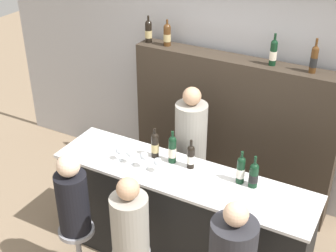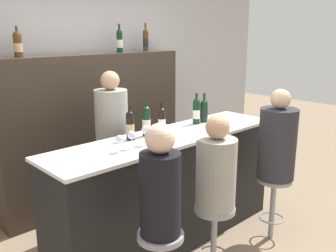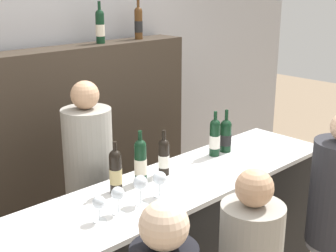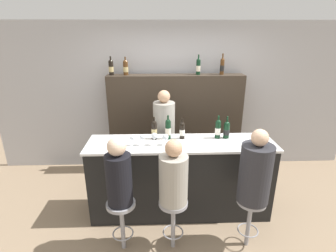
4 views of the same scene
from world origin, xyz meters
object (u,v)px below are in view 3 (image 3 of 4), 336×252
object	(u,v)px
wine_glass_2	(140,183)
wine_bottle_backbar_3	(138,23)
wine_glass_1	(118,194)
wine_bottle_counter_0	(116,171)
wine_bottle_counter_3	(215,137)
bartender	(91,206)
wine_glass_3	(160,179)
guest_seated_middle	(251,250)
wine_bottle_backbar_2	(100,26)
wine_bottle_counter_4	(226,135)
wine_bottle_counter_2	(164,156)
wine_glass_0	(99,204)
wine_bottle_counter_1	(141,161)

from	to	relation	value
wine_glass_2	wine_bottle_backbar_3	bearing A→B (deg)	49.74
wine_glass_1	wine_glass_2	size ratio (longest dim) A/B	0.90
wine_bottle_counter_0	wine_bottle_counter_3	world-z (taller)	wine_bottle_counter_3
wine_bottle_counter_3	bartender	bearing A→B (deg)	145.85
wine_glass_3	guest_seated_middle	distance (m)	0.63
wine_bottle_backbar_2	bartender	size ratio (longest dim) A/B	0.20
wine_bottle_backbar_3	bartender	distance (m)	1.62
wine_bottle_counter_0	bartender	distance (m)	0.67
wine_bottle_counter_4	wine_bottle_counter_2	bearing A→B (deg)	180.00
wine_bottle_counter_0	wine_glass_2	xyz separation A→B (m)	(0.00, -0.21, -0.01)
wine_glass_3	wine_bottle_backbar_3	bearing A→B (deg)	53.51
wine_glass_0	wine_glass_1	bearing A→B (deg)	-0.00
bartender	wine_bottle_counter_4	bearing A→B (deg)	-30.19
wine_bottle_counter_3	wine_glass_1	xyz separation A→B (m)	(-1.00, -0.21, -0.02)
wine_bottle_counter_0	wine_bottle_counter_2	size ratio (longest dim) A/B	1.06
wine_bottle_counter_1	wine_bottle_counter_4	xyz separation A→B (m)	(0.79, -0.00, -0.02)
wine_bottle_backbar_2	bartender	xyz separation A→B (m)	(-0.58, -0.62, -1.13)
wine_glass_3	wine_bottle_counter_3	bearing A→B (deg)	16.53
wine_bottle_counter_1	bartender	world-z (taller)	bartender
wine_bottle_counter_2	wine_bottle_backbar_2	xyz separation A→B (m)	(0.35, 1.10, 0.70)
wine_bottle_counter_4	bartender	xyz separation A→B (m)	(-0.83, 0.48, -0.43)
wine_bottle_backbar_3	guest_seated_middle	bearing A→B (deg)	-115.35
wine_bottle_counter_1	wine_glass_2	world-z (taller)	wine_bottle_counter_1
wine_bottle_backbar_3	wine_glass_1	xyz separation A→B (m)	(-1.26, -1.31, -0.71)
wine_bottle_counter_4	wine_bottle_backbar_3	xyz separation A→B (m)	(0.14, 1.10, 0.70)
wine_glass_0	bartender	distance (m)	0.90
wine_bottle_counter_0	wine_glass_2	size ratio (longest dim) A/B	1.84
wine_bottle_backbar_2	wine_glass_0	world-z (taller)	wine_bottle_backbar_2
wine_bottle_backbar_2	wine_glass_0	size ratio (longest dim) A/B	2.35
wine_bottle_counter_4	wine_glass_1	xyz separation A→B (m)	(-1.12, -0.21, -0.01)
wine_bottle_counter_0	wine_bottle_counter_1	xyz separation A→B (m)	(0.18, 0.00, 0.01)
wine_bottle_counter_0	wine_glass_0	xyz separation A→B (m)	(-0.27, -0.21, -0.03)
wine_bottle_counter_1	wine_glass_1	world-z (taller)	wine_bottle_counter_1
wine_bottle_backbar_3	bartender	bearing A→B (deg)	-147.64
wine_bottle_backbar_2	wine_glass_0	xyz separation A→B (m)	(-0.99, -1.31, -0.72)
wine_bottle_backbar_2	wine_glass_3	size ratio (longest dim) A/B	2.18
wine_glass_2	wine_glass_3	xyz separation A→B (m)	(0.14, 0.00, -0.02)
wine_bottle_counter_0	guest_seated_middle	xyz separation A→B (m)	(0.22, -0.80, -0.24)
wine_bottle_counter_3	wine_glass_3	world-z (taller)	wine_bottle_counter_3
wine_bottle_counter_1	wine_bottle_counter_3	size ratio (longest dim) A/B	1.04
wine_bottle_counter_4	wine_bottle_backbar_2	distance (m)	1.33
wine_bottle_counter_4	wine_bottle_backbar_3	distance (m)	1.31
wine_glass_2	wine_glass_3	distance (m)	0.14
wine_bottle_counter_1	bartender	distance (m)	0.67
guest_seated_middle	wine_bottle_backbar_3	bearing A→B (deg)	64.65
wine_bottle_counter_0	guest_seated_middle	bearing A→B (deg)	-74.81
wine_bottle_backbar_2	wine_glass_1	world-z (taller)	wine_bottle_backbar_2
guest_seated_middle	wine_glass_1	bearing A→B (deg)	121.89
wine_glass_0	wine_glass_1	world-z (taller)	wine_glass_1
wine_bottle_counter_2	wine_bottle_backbar_2	distance (m)	1.35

